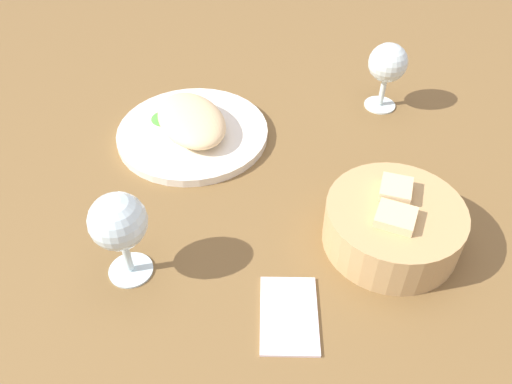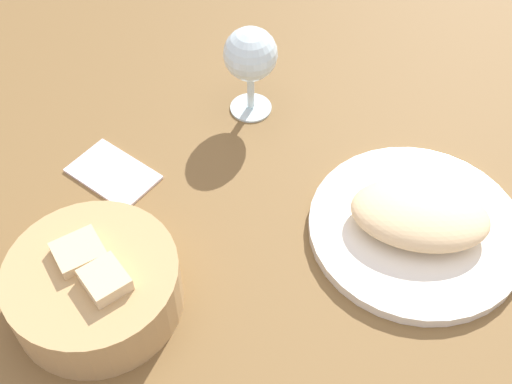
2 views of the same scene
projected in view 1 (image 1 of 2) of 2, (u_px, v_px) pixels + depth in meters
The scene contains 8 objects.
ground_plane at pixel (256, 177), 83.04cm from camera, with size 140.00×140.00×2.00cm, color brown.
plate at pixel (193, 133), 88.51cm from camera, with size 25.45×25.45×1.40cm, color white.
omelette at pixel (191, 120), 86.61cm from camera, with size 16.03×10.42×4.06cm, color beige.
lettuce_garnish at pixel (165, 115), 89.78cm from camera, with size 4.87×4.87×1.55cm, color #448C33.
bread_basket at pixel (393, 224), 69.76cm from camera, with size 18.40×18.40×8.10cm.
wine_glass_near at pixel (119, 225), 62.18cm from camera, with size 7.15×7.15×13.14cm.
wine_glass_far at pixel (387, 66), 89.75cm from camera, with size 6.76×6.76×12.24cm.
folded_napkin at pixel (289, 314), 63.25cm from camera, with size 11.00×7.00×0.80cm, color white.
Camera 1 is at (61.32, 1.84, 55.01)cm, focal length 36.61 mm.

